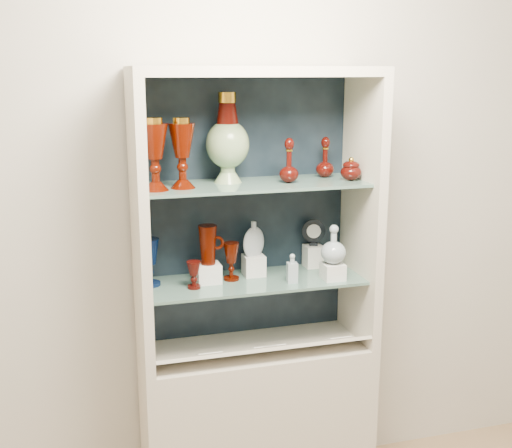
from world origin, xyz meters
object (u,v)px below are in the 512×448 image
object	(u,v)px
ruby_decanter_a	(289,158)
ruby_decanter_b	(325,156)
pedestal_lamp_left	(155,154)
clear_round_decanter	(334,245)
enamel_urn	(227,138)
flat_flask	(254,238)
pedestal_lamp_right	(182,153)
lidded_bowl	(351,169)
ruby_goblet_small	(194,275)
clear_square_bottle	(292,268)
ruby_pitcher	(208,245)
cameo_medallion	(314,232)
ruby_goblet_tall	(231,261)
cobalt_goblet	(150,262)

from	to	relation	value
ruby_decanter_a	ruby_decanter_b	size ratio (longest dim) A/B	1.12
pedestal_lamp_left	clear_round_decanter	xyz separation A→B (m)	(0.74, -0.03, -0.41)
ruby_decanter_a	clear_round_decanter	bearing A→B (deg)	-17.21
enamel_urn	flat_flask	xyz separation A→B (m)	(0.11, 0.01, -0.44)
pedestal_lamp_right	ruby_decanter_a	world-z (taller)	pedestal_lamp_right
pedestal_lamp_left	lidded_bowl	size ratio (longest dim) A/B	2.78
pedestal_lamp_left	lidded_bowl	bearing A→B (deg)	0.83
pedestal_lamp_right	ruby_goblet_small	distance (m)	0.50
ruby_goblet_small	clear_square_bottle	world-z (taller)	clear_square_bottle
ruby_decanter_b	enamel_urn	bearing A→B (deg)	-178.00
pedestal_lamp_left	lidded_bowl	distance (m)	0.83
enamel_urn	pedestal_lamp_left	bearing A→B (deg)	-161.36
ruby_pitcher	pedestal_lamp_right	bearing A→B (deg)	-138.25
enamel_urn	ruby_goblet_small	bearing A→B (deg)	-152.12
ruby_goblet_small	cameo_medallion	size ratio (longest dim) A/B	0.91
ruby_decanter_b	flat_flask	xyz separation A→B (m)	(-0.32, -0.00, -0.34)
ruby_decanter_a	ruby_goblet_small	distance (m)	0.62
ruby_goblet_tall	ruby_pitcher	bearing A→B (deg)	-178.26
cobalt_goblet	clear_square_bottle	size ratio (longest dim) A/B	1.60
pedestal_lamp_left	cameo_medallion	world-z (taller)	pedestal_lamp_left
flat_flask	clear_round_decanter	world-z (taller)	flat_flask
lidded_bowl	ruby_pitcher	world-z (taller)	lidded_bowl
ruby_goblet_small	ruby_pitcher	size ratio (longest dim) A/B	0.69
ruby_decanter_a	flat_flask	distance (m)	0.39
ruby_decanter_b	clear_square_bottle	xyz separation A→B (m)	(-0.19, -0.14, -0.45)
enamel_urn	clear_square_bottle	bearing A→B (deg)	-27.37
ruby_pitcher	cameo_medallion	distance (m)	0.51
pedestal_lamp_left	flat_flask	xyz separation A→B (m)	(0.43, 0.12, -0.39)
lidded_bowl	enamel_urn	bearing A→B (deg)	169.68
cobalt_goblet	ruby_pitcher	size ratio (longest dim) A/B	1.20
clear_square_bottle	cameo_medallion	xyz separation A→B (m)	(0.17, 0.19, 0.10)
clear_square_bottle	clear_round_decanter	bearing A→B (deg)	-2.51
ruby_goblet_small	clear_round_decanter	xyz separation A→B (m)	(0.60, -0.05, 0.09)
lidded_bowl	cobalt_goblet	distance (m)	0.93
pedestal_lamp_left	flat_flask	distance (m)	0.59
pedestal_lamp_right	clear_square_bottle	size ratio (longest dim) A/B	2.21
ruby_decanter_a	ruby_pitcher	distance (m)	0.50
enamel_urn	cobalt_goblet	bearing A→B (deg)	-179.59
pedestal_lamp_left	pedestal_lamp_right	world-z (taller)	pedestal_lamp_left
pedestal_lamp_left	cameo_medallion	distance (m)	0.84
enamel_urn	ruby_decanter_a	xyz separation A→B (m)	(0.24, -0.08, -0.08)
ruby_goblet_small	pedestal_lamp_right	bearing A→B (deg)	167.77
cobalt_goblet	ruby_goblet_tall	bearing A→B (deg)	-3.47
pedestal_lamp_right	flat_flask	size ratio (longest dim) A/B	1.77
ruby_decanter_b	clear_square_bottle	distance (m)	0.51
pedestal_lamp_right	flat_flask	world-z (taller)	pedestal_lamp_right
cobalt_goblet	pedestal_lamp_left	bearing A→B (deg)	-76.23
ruby_goblet_small	pedestal_lamp_left	bearing A→B (deg)	-173.63
ruby_goblet_small	ruby_goblet_tall	bearing A→B (deg)	20.81
lidded_bowl	ruby_decanter_a	bearing A→B (deg)	176.58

